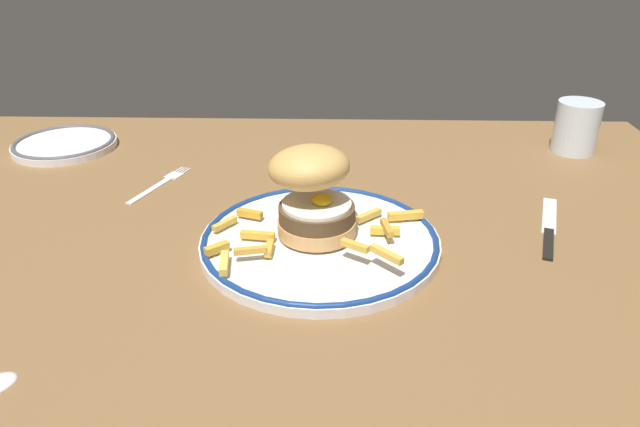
{
  "coord_description": "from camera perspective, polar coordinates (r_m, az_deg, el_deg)",
  "views": [
    {
      "loc": [
        5.07,
        -68.21,
        37.51
      ],
      "look_at": [
        3.37,
        -4.67,
        4.6
      ],
      "focal_mm": 33.11,
      "sensor_mm": 36.0,
      "label": 1
    }
  ],
  "objects": [
    {
      "name": "water_glass",
      "position": [
        1.11,
        23.49,
        7.44
      ],
      "size": [
        7.33,
        7.33,
        8.76
      ],
      "color": "silver",
      "rests_on": "ground_plane"
    },
    {
      "name": "side_plate",
      "position": [
        1.13,
        -23.45,
        6.2
      ],
      "size": [
        17.59,
        17.59,
        1.6
      ],
      "color": "silver",
      "rests_on": "ground_plane"
    },
    {
      "name": "burger",
      "position": [
        0.71,
        -0.75,
        2.36
      ],
      "size": [
        14.07,
        14.21,
        11.54
      ],
      "color": "tan",
      "rests_on": "dinner_plate"
    },
    {
      "name": "dinner_plate",
      "position": [
        0.73,
        0.0,
        -2.61
      ],
      "size": [
        29.79,
        29.79,
        1.6
      ],
      "color": "silver",
      "rests_on": "ground_plane"
    },
    {
      "name": "fork",
      "position": [
        0.94,
        -15.13,
        2.86
      ],
      "size": [
        6.58,
        13.9,
        0.36
      ],
      "color": "silver",
      "rests_on": "ground_plane"
    },
    {
      "name": "ground_plane",
      "position": [
        0.79,
        -2.36,
        -2.67
      ],
      "size": [
        125.99,
        90.79,
        4.0
      ],
      "primitive_type": "cube",
      "color": "brown"
    },
    {
      "name": "fries_pile",
      "position": [
        0.72,
        -0.79,
        -2.04
      ],
      "size": [
        26.99,
        16.41,
        2.36
      ],
      "color": "gold",
      "rests_on": "dinner_plate"
    },
    {
      "name": "knife",
      "position": [
        0.82,
        21.26,
        -1.55
      ],
      "size": [
        7.14,
        17.54,
        0.7
      ],
      "color": "black",
      "rests_on": "ground_plane"
    }
  ]
}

